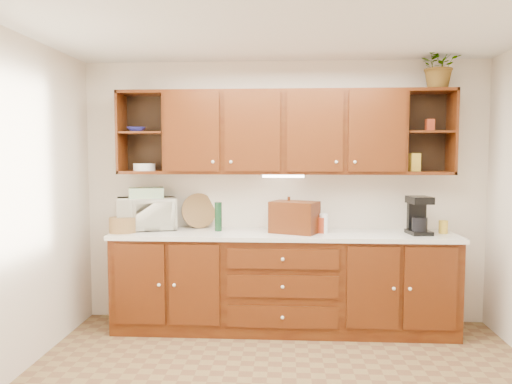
# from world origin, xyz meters

# --- Properties ---
(ceiling) EXTENTS (4.00, 4.00, 0.00)m
(ceiling) POSITION_xyz_m (0.00, 0.00, 2.60)
(ceiling) COLOR white
(ceiling) RESTS_ON back_wall
(back_wall) EXTENTS (4.00, 0.00, 4.00)m
(back_wall) POSITION_xyz_m (0.00, 1.75, 1.30)
(back_wall) COLOR beige
(back_wall) RESTS_ON floor
(base_cabinets) EXTENTS (3.20, 0.60, 0.90)m
(base_cabinets) POSITION_xyz_m (0.00, 1.45, 0.45)
(base_cabinets) COLOR #3D1406
(base_cabinets) RESTS_ON floor
(countertop) EXTENTS (3.24, 0.64, 0.04)m
(countertop) POSITION_xyz_m (0.00, 1.44, 0.92)
(countertop) COLOR white
(countertop) RESTS_ON base_cabinets
(upper_cabinets) EXTENTS (3.20, 0.33, 0.80)m
(upper_cabinets) POSITION_xyz_m (0.01, 1.59, 1.89)
(upper_cabinets) COLOR #3D1406
(upper_cabinets) RESTS_ON back_wall
(undercabinet_light) EXTENTS (0.40, 0.05, 0.02)m
(undercabinet_light) POSITION_xyz_m (0.00, 1.53, 1.47)
(undercabinet_light) COLOR white
(undercabinet_light) RESTS_ON upper_cabinets
(wicker_basket) EXTENTS (0.26, 0.26, 0.14)m
(wicker_basket) POSITION_xyz_m (-1.52, 1.35, 1.01)
(wicker_basket) COLOR brown
(wicker_basket) RESTS_ON countertop
(microwave) EXTENTS (0.65, 0.54, 0.31)m
(microwave) POSITION_xyz_m (-1.35, 1.57, 1.10)
(microwave) COLOR #EEE8CE
(microwave) RESTS_ON countertop
(towel_stack) EXTENTS (0.38, 0.32, 0.10)m
(towel_stack) POSITION_xyz_m (-1.35, 1.57, 1.30)
(towel_stack) COLOR #C9C45E
(towel_stack) RESTS_ON microwave
(wine_bottle) EXTENTS (0.07, 0.07, 0.28)m
(wine_bottle) POSITION_xyz_m (-0.63, 1.50, 1.08)
(wine_bottle) COLOR #11331A
(wine_bottle) RESTS_ON countertop
(woven_tray) EXTENTS (0.36, 0.23, 0.35)m
(woven_tray) POSITION_xyz_m (-0.85, 1.69, 0.95)
(woven_tray) COLOR brown
(woven_tray) RESTS_ON countertop
(bread_box) EXTENTS (0.50, 0.41, 0.30)m
(bread_box) POSITION_xyz_m (0.11, 1.42, 1.09)
(bread_box) COLOR #3D1406
(bread_box) RESTS_ON countertop
(mug_tree) EXTENTS (0.31, 0.31, 0.34)m
(mug_tree) POSITION_xyz_m (0.05, 1.51, 0.99)
(mug_tree) COLOR #3D1406
(mug_tree) RESTS_ON countertop
(canister_red) EXTENTS (0.13, 0.13, 0.15)m
(canister_red) POSITION_xyz_m (0.37, 1.45, 1.01)
(canister_red) COLOR maroon
(canister_red) RESTS_ON countertop
(canister_white) EXTENTS (0.10, 0.10, 0.18)m
(canister_white) POSITION_xyz_m (0.38, 1.44, 1.03)
(canister_white) COLOR white
(canister_white) RESTS_ON countertop
(canister_yellow) EXTENTS (0.09, 0.09, 0.12)m
(canister_yellow) POSITION_xyz_m (1.50, 1.48, 1.00)
(canister_yellow) COLOR gold
(canister_yellow) RESTS_ON countertop
(coffee_maker) EXTENTS (0.22, 0.27, 0.35)m
(coffee_maker) POSITION_xyz_m (1.26, 1.43, 1.11)
(coffee_maker) COLOR black
(coffee_maker) RESTS_ON countertop
(bowl_stack) EXTENTS (0.22, 0.22, 0.05)m
(bowl_stack) POSITION_xyz_m (-1.44, 1.58, 1.92)
(bowl_stack) COLOR navy
(bowl_stack) RESTS_ON upper_cabinets
(plate_stack) EXTENTS (0.22, 0.22, 0.07)m
(plate_stack) POSITION_xyz_m (-1.36, 1.57, 1.56)
(plate_stack) COLOR white
(plate_stack) RESTS_ON upper_cabinets
(pantry_box_yellow) EXTENTS (0.11, 0.10, 0.17)m
(pantry_box_yellow) POSITION_xyz_m (1.24, 1.56, 1.61)
(pantry_box_yellow) COLOR gold
(pantry_box_yellow) RESTS_ON upper_cabinets
(pantry_box_red) EXTENTS (0.08, 0.07, 0.11)m
(pantry_box_red) POSITION_xyz_m (1.37, 1.55, 1.96)
(pantry_box_red) COLOR maroon
(pantry_box_red) RESTS_ON upper_cabinets
(potted_plant) EXTENTS (0.44, 0.40, 0.43)m
(potted_plant) POSITION_xyz_m (1.45, 1.55, 2.51)
(potted_plant) COLOR #999999
(potted_plant) RESTS_ON upper_cabinets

